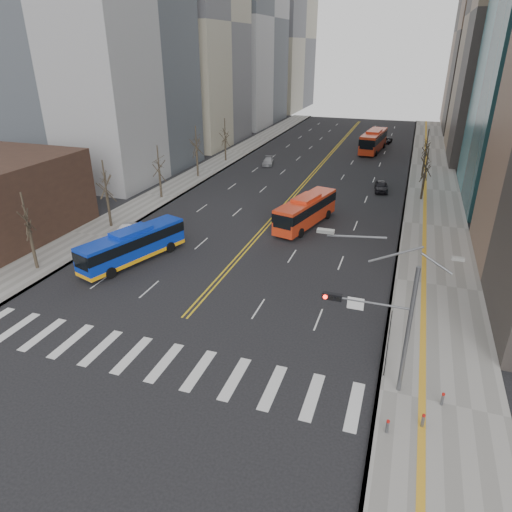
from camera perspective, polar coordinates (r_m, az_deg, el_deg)
ground at (r=30.44m, az=-13.34°, el=-12.38°), size 220.00×220.00×0.00m
sidewalk_right at (r=67.57m, az=21.23°, el=7.70°), size 7.00×130.00×0.15m
sidewalk_left at (r=74.09m, az=-6.26°, el=10.63°), size 5.00×130.00×0.15m
crosswalk at (r=30.44m, az=-13.34°, el=-12.37°), size 26.70×4.00×0.01m
centerline at (r=78.46m, az=8.15°, el=11.28°), size 0.55×100.00×0.01m
office_towers at (r=89.83m, az=11.21°, el=28.17°), size 83.00×134.00×58.00m
signal_mast at (r=25.70m, az=15.50°, el=-7.14°), size 5.37×0.37×9.39m
pedestrian_railing at (r=31.23m, az=16.25°, el=-9.84°), size 0.06×6.06×1.02m
bollards at (r=26.58m, az=19.62°, el=-18.19°), size 2.87×3.17×0.78m
street_trees at (r=60.05m, az=-2.43°, el=12.12°), size 35.20×47.20×7.60m
blue_bus at (r=42.82m, az=-15.14°, el=1.37°), size 5.53×10.86×3.14m
red_bus_near at (r=50.11m, az=6.24°, el=5.81°), size 4.86×10.76×3.34m
red_bus_far at (r=89.98m, az=14.47°, el=13.89°), size 4.00×12.52×3.87m
car_white at (r=48.76m, az=-15.75°, el=2.95°), size 1.87×4.20×1.34m
car_dark_mid at (r=64.79m, az=15.39°, el=8.40°), size 2.14×4.34×1.42m
car_silver at (r=77.24m, az=1.52°, el=11.75°), size 2.40×4.29×1.18m
car_dark_far at (r=98.91m, az=15.98°, el=13.71°), size 2.38×4.12×1.08m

